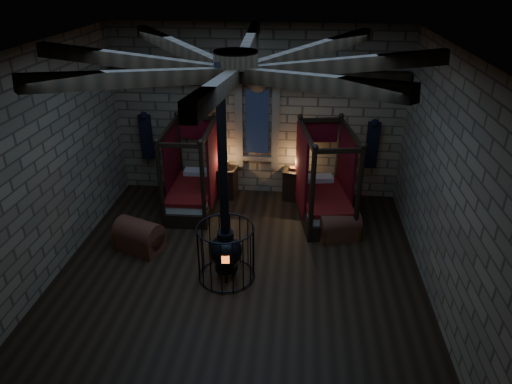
# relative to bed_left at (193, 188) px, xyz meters

# --- Properties ---
(room) EXTENTS (7.02, 7.02, 4.29)m
(room) POSITION_rel_bed_left_xyz_m (1.47, -2.36, 3.24)
(room) COLOR black
(room) RESTS_ON ground
(bed_left) EXTENTS (1.09, 1.99, 2.05)m
(bed_left) POSITION_rel_bed_left_xyz_m (0.00, 0.00, 0.00)
(bed_left) COLOR black
(bed_left) RESTS_ON ground
(bed_right) EXTENTS (1.39, 2.19, 2.14)m
(bed_right) POSITION_rel_bed_left_xyz_m (3.13, -0.15, 0.02)
(bed_right) COLOR black
(bed_right) RESTS_ON ground
(trunk_left) EXTENTS (1.08, 0.89, 0.69)m
(trunk_left) POSITION_rel_bed_left_xyz_m (-0.71, -1.90, -0.20)
(trunk_left) COLOR #5B2C1C
(trunk_left) RESTS_ON ground
(trunk_right) EXTENTS (0.99, 0.79, 0.64)m
(trunk_right) POSITION_rel_bed_left_xyz_m (3.44, -1.05, -0.22)
(trunk_right) COLOR #5B2C1C
(trunk_right) RESTS_ON ground
(nightstand_left) EXTENTS (0.56, 0.54, 0.98)m
(nightstand_left) POSITION_rel_bed_left_xyz_m (0.74, 0.64, -0.10)
(nightstand_left) COLOR black
(nightstand_left) RESTS_ON ground
(nightstand_right) EXTENTS (0.56, 0.54, 0.87)m
(nightstand_right) POSITION_rel_bed_left_xyz_m (2.40, 0.69, -0.10)
(nightstand_right) COLOR black
(nightstand_right) RESTS_ON ground
(stove) EXTENTS (1.08, 1.08, 4.05)m
(stove) POSITION_rel_bed_left_xyz_m (1.24, -2.67, 0.14)
(stove) COLOR black
(stove) RESTS_ON ground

